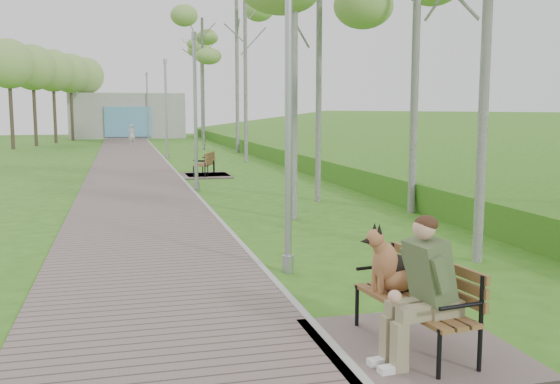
{
  "coord_description": "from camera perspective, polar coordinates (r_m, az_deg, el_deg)",
  "views": [
    {
      "loc": [
        -2.18,
        -7.8,
        2.6
      ],
      "look_at": [
        0.31,
        1.96,
        1.26
      ],
      "focal_mm": 40.0,
      "sensor_mm": 36.0,
      "label": 1
    }
  ],
  "objects": [
    {
      "name": "birch_far_b",
      "position": [
        40.4,
        -7.11,
        13.4
      ],
      "size": [
        2.45,
        2.45,
        8.57
      ],
      "color": "silver",
      "rests_on": "ground"
    },
    {
      "name": "lamp_post_near",
      "position": [
        9.74,
        0.77,
        5.61
      ],
      "size": [
        0.19,
        0.19,
        4.85
      ],
      "color": "#9A9DA2",
      "rests_on": "ground"
    },
    {
      "name": "lamp_post_far",
      "position": [
        56.18,
        -12.02,
        7.52
      ],
      "size": [
        0.22,
        0.22,
        5.76
      ],
      "color": "#9A9DA2",
      "rests_on": "ground"
    },
    {
      "name": "kerb",
      "position": [
        29.5,
        -10.05,
        2.46
      ],
      "size": [
        0.1,
        67.0,
        0.05
      ],
      "primitive_type": "cube",
      "color": "#999993",
      "rests_on": "ground"
    },
    {
      "name": "ground",
      "position": [
        8.51,
        1.25,
        -10.2
      ],
      "size": [
        120.0,
        120.0,
        0.0
      ],
      "primitive_type": "plane",
      "color": "#2E6718",
      "rests_on": "ground"
    },
    {
      "name": "birch_far_c",
      "position": [
        38.21,
        -4.01,
        17.01
      ],
      "size": [
        2.94,
        2.94,
        11.29
      ],
      "color": "silver",
      "rests_on": "ground"
    },
    {
      "name": "lamp_post_second",
      "position": [
        20.1,
        -7.74,
        6.76
      ],
      "size": [
        0.19,
        0.19,
        5.0
      ],
      "color": "#9A9DA2",
      "rests_on": "ground"
    },
    {
      "name": "embankment",
      "position": [
        31.32,
        12.66,
        2.64
      ],
      "size": [
        14.0,
        70.0,
        1.6
      ],
      "primitive_type": "cube",
      "color": "#518B27",
      "rests_on": "ground"
    },
    {
      "name": "birch_distant_b",
      "position": [
        55.97,
        -7.24,
        12.29
      ],
      "size": [
        2.46,
        2.46,
        9.23
      ],
      "color": "silver",
      "rests_on": "ground"
    },
    {
      "name": "bench_third",
      "position": [
        24.88,
        -6.75,
        1.98
      ],
      "size": [
        1.68,
        1.87,
        1.03
      ],
      "color": "#705E5B",
      "rests_on": "ground"
    },
    {
      "name": "walkway",
      "position": [
        29.42,
        -13.45,
        2.35
      ],
      "size": [
        3.5,
        67.0,
        0.04
      ],
      "primitive_type": "cube",
      "color": "#705E5B",
      "rests_on": "ground"
    },
    {
      "name": "building_north",
      "position": [
        58.79,
        -13.77,
        6.78
      ],
      "size": [
        10.0,
        5.2,
        4.0
      ],
      "color": "#9E9E99",
      "rests_on": "ground"
    },
    {
      "name": "bench_main",
      "position": [
        6.91,
        11.8,
        -10.2
      ],
      "size": [
        2.06,
        2.29,
        1.79
      ],
      "color": "#705E5B",
      "rests_on": "ground"
    },
    {
      "name": "lamp_post_third",
      "position": [
        33.55,
        -10.37,
        7.17
      ],
      "size": [
        0.2,
        0.2,
        5.19
      ],
      "color": "#9A9DA2",
      "rests_on": "ground"
    },
    {
      "name": "bench_second",
      "position": [
        24.46,
        -6.97,
        1.94
      ],
      "size": [
        1.9,
        2.11,
        1.17
      ],
      "color": "#705E5B",
      "rests_on": "ground"
    },
    {
      "name": "birch_mid_c",
      "position": [
        31.03,
        -3.23,
        17.05
      ],
      "size": [
        2.64,
        2.64,
        9.82
      ],
      "color": "silver",
      "rests_on": "ground"
    },
    {
      "name": "pedestrian_near",
      "position": [
        46.61,
        -13.41,
        5.11
      ],
      "size": [
        0.63,
        0.51,
        1.51
      ],
      "primitive_type": "imported",
      "rotation": [
        0.0,
        0.0,
        3.45
      ],
      "color": "silver",
      "rests_on": "ground"
    }
  ]
}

